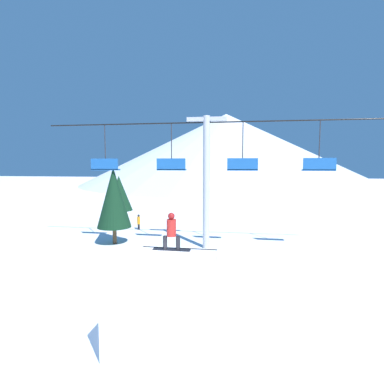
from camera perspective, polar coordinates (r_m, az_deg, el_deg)
ground_plane at (r=10.81m, az=-11.88°, el=-23.60°), size 220.00×220.00×0.00m
mountain_ridge at (r=83.30m, az=6.47°, el=8.14°), size 76.77×76.77×18.85m
snow_ramp at (r=9.90m, az=-4.56°, el=-19.42°), size 2.78×3.75×2.13m
snowboarder at (r=10.82m, az=-3.94°, el=-7.47°), size 1.37×0.34×1.36m
chairlift at (r=18.30m, az=2.74°, el=4.08°), size 20.43×0.44×8.12m
pine_tree_near at (r=20.05m, az=-14.68°, el=-1.00°), size 2.19×2.19×5.05m
pine_tree_far at (r=27.44m, az=-13.73°, el=-0.26°), size 2.35×2.35×4.19m
distant_skier at (r=24.35m, az=-10.12°, el=-5.54°), size 0.24×0.24×1.23m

